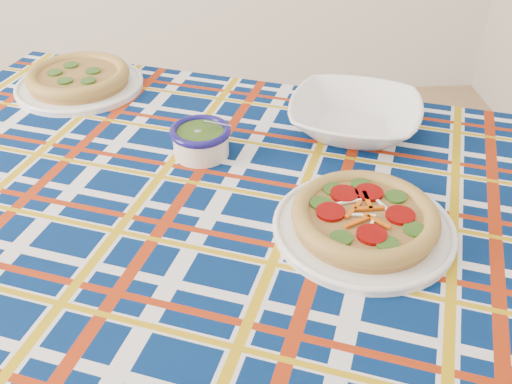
{
  "coord_description": "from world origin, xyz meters",
  "views": [
    {
      "loc": [
        0.5,
        -1.11,
        1.52
      ],
      "look_at": [
        0.55,
        -0.2,
        0.85
      ],
      "focal_mm": 40.0,
      "sensor_mm": 36.0,
      "label": 1
    }
  ],
  "objects_px": {
    "dining_table": "(255,241)",
    "serving_bowl": "(355,117)",
    "main_focaccia_plate": "(365,217)",
    "pesto_bowl": "(201,138)"
  },
  "relations": [
    {
      "from": "dining_table",
      "to": "serving_bowl",
      "type": "height_order",
      "value": "serving_bowl"
    },
    {
      "from": "main_focaccia_plate",
      "to": "serving_bowl",
      "type": "distance_m",
      "value": 0.38
    },
    {
      "from": "pesto_bowl",
      "to": "serving_bowl",
      "type": "height_order",
      "value": "pesto_bowl"
    },
    {
      "from": "dining_table",
      "to": "pesto_bowl",
      "type": "xyz_separation_m",
      "value": [
        -0.11,
        0.21,
        0.13
      ]
    },
    {
      "from": "dining_table",
      "to": "main_focaccia_plate",
      "type": "bearing_deg",
      "value": -1.98
    },
    {
      "from": "dining_table",
      "to": "pesto_bowl",
      "type": "distance_m",
      "value": 0.27
    },
    {
      "from": "main_focaccia_plate",
      "to": "pesto_bowl",
      "type": "relative_size",
      "value": 2.56
    },
    {
      "from": "pesto_bowl",
      "to": "serving_bowl",
      "type": "xyz_separation_m",
      "value": [
        0.36,
        0.08,
        -0.0
      ]
    },
    {
      "from": "main_focaccia_plate",
      "to": "pesto_bowl",
      "type": "xyz_separation_m",
      "value": [
        -0.31,
        0.29,
        0.01
      ]
    },
    {
      "from": "dining_table",
      "to": "serving_bowl",
      "type": "relative_size",
      "value": 6.61
    }
  ]
}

